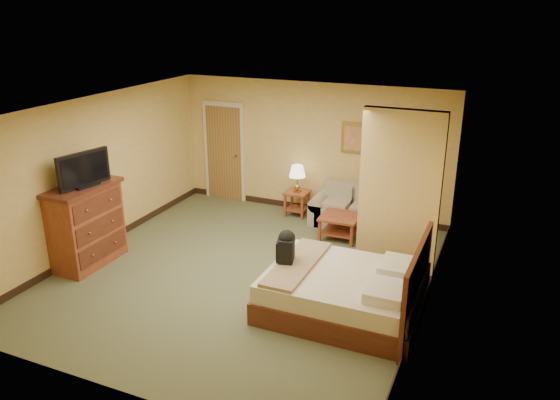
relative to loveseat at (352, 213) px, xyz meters
The scene contains 17 objects.
floor 2.76m from the loveseat, 110.95° to the right, with size 6.00×6.00×0.00m, color #565A3A.
ceiling 3.62m from the loveseat, 110.95° to the right, with size 6.00×6.00×0.00m, color white.
back_wall 1.50m from the loveseat, 156.23° to the left, with size 5.50×0.02×2.60m, color #D7AF5B.
left_wall 4.65m from the loveseat, 145.48° to the right, with size 0.02×6.00×2.60m, color #D7AF5B.
right_wall 3.29m from the loveseat, 55.46° to the right, with size 0.02×6.00×2.60m, color #D7AF5B.
partition 2.27m from the loveseat, 54.60° to the right, with size 1.20×0.15×2.60m, color #D7AF5B.
door 3.06m from the loveseat, behind, with size 0.94×0.16×2.10m.
baseboard 1.09m from the loveseat, 156.72° to the left, with size 5.50×0.02×0.12m, color black.
loveseat is the anchor object (origin of this frame).
side_table 1.16m from the loveseat, behind, with size 0.45×0.45×0.50m.
table_lamp 1.33m from the loveseat, behind, with size 0.32×0.32×0.54m.
coffee_table 0.66m from the loveseat, 91.76° to the right, with size 0.69×0.69×0.44m.
wall_picture 1.41m from the loveseat, 90.00° to the left, with size 0.77×0.04×0.60m.
dresser 4.75m from the loveseat, 136.92° to the right, with size 0.66×1.25×1.34m.
tv 4.85m from the loveseat, 136.08° to the right, with size 0.30×0.89×0.55m.
bed 3.13m from the loveseat, 74.54° to the right, with size 2.11×1.79×1.16m.
backpack 3.09m from the loveseat, 91.30° to the right, with size 0.26×0.33×0.51m.
Camera 1 is at (3.56, -6.81, 4.03)m, focal length 35.00 mm.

